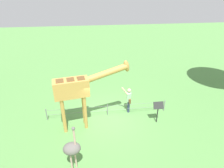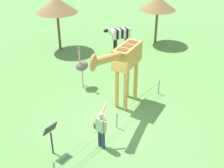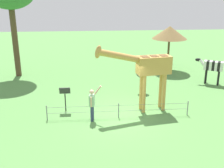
{
  "view_description": "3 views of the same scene",
  "coord_description": "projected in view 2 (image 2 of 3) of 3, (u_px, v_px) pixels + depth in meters",
  "views": [
    {
      "loc": [
        -0.91,
        -8.69,
        6.77
      ],
      "look_at": [
        0.16,
        -0.59,
        2.49
      ],
      "focal_mm": 29.49,
      "sensor_mm": 36.0,
      "label": 1
    },
    {
      "loc": [
        8.18,
        6.1,
        7.7
      ],
      "look_at": [
        -0.36,
        -0.35,
        1.76
      ],
      "focal_mm": 48.15,
      "sensor_mm": 36.0,
      "label": 2
    },
    {
      "loc": [
        1.37,
        12.81,
        6.08
      ],
      "look_at": [
        0.33,
        0.18,
        1.76
      ],
      "focal_mm": 45.06,
      "sensor_mm": 36.0,
      "label": 3
    }
  ],
  "objects": [
    {
      "name": "info_sign",
      "position": [
        51.0,
        133.0,
        10.76
      ],
      "size": [
        0.56,
        0.21,
        1.32
      ],
      "color": "black",
      "rests_on": "ground_plane"
    },
    {
      "name": "ostrich",
      "position": [
        82.0,
        66.0,
        15.08
      ],
      "size": [
        0.7,
        0.56,
        2.25
      ],
      "color": "#CC9E93",
      "rests_on": "ground_plane"
    },
    {
      "name": "zebra",
      "position": [
        120.0,
        35.0,
        19.15
      ],
      "size": [
        1.72,
        1.15,
        1.66
      ],
      "color": "black",
      "rests_on": "ground_plane"
    },
    {
      "name": "ground_plane",
      "position": [
        113.0,
        126.0,
        12.66
      ],
      "size": [
        60.0,
        60.0,
        0.0
      ],
      "primitive_type": "plane",
      "color": "#568E47"
    },
    {
      "name": "wire_fence",
      "position": [
        117.0,
        120.0,
        12.37
      ],
      "size": [
        7.05,
        0.05,
        0.75
      ],
      "color": "slate",
      "rests_on": "ground_plane"
    },
    {
      "name": "shade_hut_far",
      "position": [
        57.0,
        5.0,
        18.7
      ],
      "size": [
        2.62,
        2.62,
        3.42
      ],
      "color": "brown",
      "rests_on": "ground_plane"
    },
    {
      "name": "giraffe",
      "position": [
        124.0,
        61.0,
        12.91
      ],
      "size": [
        3.93,
        1.11,
        3.6
      ],
      "color": "#C69347",
      "rests_on": "ground_plane"
    },
    {
      "name": "shade_hut_near",
      "position": [
        158.0,
        3.0,
        19.8
      ],
      "size": [
        2.41,
        2.41,
        3.2
      ],
      "color": "brown",
      "rests_on": "ground_plane"
    },
    {
      "name": "visitor",
      "position": [
        101.0,
        128.0,
        11.1
      ],
      "size": [
        0.63,
        0.59,
        1.75
      ],
      "color": "navy",
      "rests_on": "ground_plane"
    }
  ]
}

